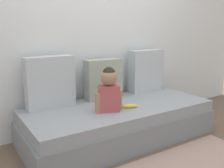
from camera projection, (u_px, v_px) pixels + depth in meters
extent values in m
plane|color=brown|center=(119.00, 138.00, 2.85)|extent=(12.00, 12.00, 0.00)
cube|color=silver|center=(93.00, 26.00, 3.05)|extent=(5.29, 0.10, 2.47)
cube|color=gray|center=(119.00, 127.00, 2.82)|extent=(2.09, 0.89, 0.26)
cube|color=#8C939E|center=(120.00, 111.00, 2.78)|extent=(2.03, 0.87, 0.12)
cube|color=#B2BCC6|center=(50.00, 82.00, 2.65)|extent=(0.51, 0.16, 0.54)
cube|color=#99A393|center=(103.00, 79.00, 3.00)|extent=(0.45, 0.16, 0.47)
cube|color=#B2BCC6|center=(146.00, 71.00, 3.33)|extent=(0.47, 0.16, 0.54)
cube|color=#B24C51|center=(109.00, 98.00, 2.55)|extent=(0.24, 0.20, 0.27)
sphere|color=#9E755B|center=(109.00, 77.00, 2.51)|extent=(0.17, 0.17, 0.17)
sphere|color=#2D231E|center=(109.00, 74.00, 2.50)|extent=(0.13, 0.13, 0.13)
cylinder|color=#9E755B|center=(98.00, 103.00, 2.49)|extent=(0.06, 0.06, 0.20)
cylinder|color=#9E755B|center=(120.00, 100.00, 2.63)|extent=(0.06, 0.06, 0.20)
ellipsoid|color=yellow|center=(130.00, 106.00, 2.67)|extent=(0.17, 0.12, 0.04)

